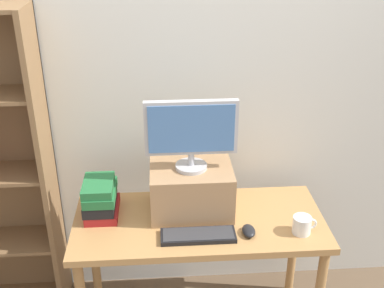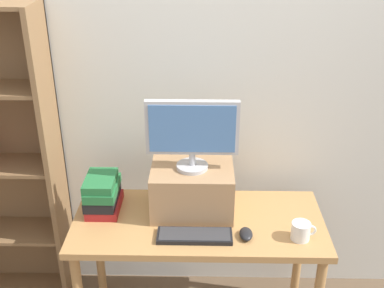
% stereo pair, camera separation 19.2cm
% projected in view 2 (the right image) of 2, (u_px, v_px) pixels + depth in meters
% --- Properties ---
extents(back_wall, '(7.00, 0.08, 2.60)m').
position_uv_depth(back_wall, '(200.00, 87.00, 2.62)').
color(back_wall, silver).
rests_on(back_wall, ground_plane).
extents(desk, '(1.28, 0.58, 0.74)m').
position_uv_depth(desk, '(198.00, 235.00, 2.51)').
color(desk, '#B7844C').
rests_on(desk, ground_plane).
extents(riser_box, '(0.42, 0.31, 0.25)m').
position_uv_depth(riser_box, '(192.00, 189.00, 2.49)').
color(riser_box, '#A87F56').
rests_on(riser_box, desk).
extents(computer_monitor, '(0.46, 0.16, 0.36)m').
position_uv_depth(computer_monitor, '(192.00, 132.00, 2.35)').
color(computer_monitor, '#B7B7BA').
rests_on(computer_monitor, riser_box).
extents(keyboard, '(0.36, 0.12, 0.02)m').
position_uv_depth(keyboard, '(195.00, 236.00, 2.32)').
color(keyboard, black).
rests_on(keyboard, desk).
extents(computer_mouse, '(0.06, 0.10, 0.04)m').
position_uv_depth(computer_mouse, '(246.00, 234.00, 2.33)').
color(computer_mouse, black).
rests_on(computer_mouse, desk).
extents(book_stack, '(0.17, 0.27, 0.19)m').
position_uv_depth(book_stack, '(103.00, 193.00, 2.52)').
color(book_stack, maroon).
rests_on(book_stack, desk).
extents(coffee_mug, '(0.12, 0.09, 0.09)m').
position_uv_depth(coffee_mug, '(301.00, 231.00, 2.30)').
color(coffee_mug, white).
rests_on(coffee_mug, desk).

